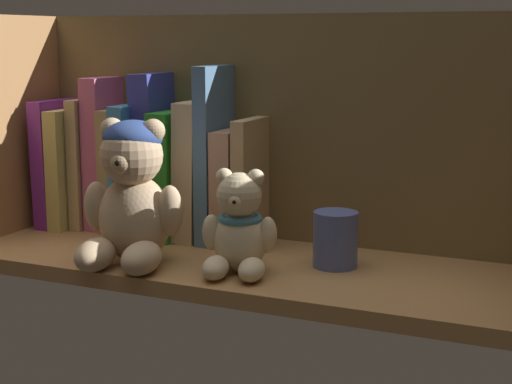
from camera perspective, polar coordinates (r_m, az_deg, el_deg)
name	(u,v)px	position (r cm, az deg, el deg)	size (l,w,h in cm)	color
shelf_board	(246,269)	(102.72, -0.74, -5.45)	(74.35, 24.22, 2.00)	#9E7042
shelf_back_panel	(284,136)	(111.03, 1.99, 3.97)	(76.75, 1.20, 33.07)	brown
shelf_side_panel_left	(4,133)	(120.26, -17.47, 4.01)	(1.60, 26.62, 33.07)	#9E7042
book_0	(67,161)	(126.06, -13.27, 2.18)	(2.42, 14.26, 18.83)	#732697
book_1	(81,166)	(124.60, -12.30, 1.83)	(2.34, 14.52, 17.58)	tan
book_2	(94,162)	(123.13, -11.44, 2.11)	(1.84, 11.00, 19.10)	tan
book_3	(108,152)	(121.45, -10.47, 2.78)	(2.83, 9.59, 22.25)	#BE5789
book_4	(125,168)	(120.13, -9.26, 1.66)	(2.67, 10.85, 17.81)	tan
book_5	(141,167)	(118.59, -8.15, 1.77)	(2.35, 14.18, 18.63)	#3D86CA
book_6	(159,153)	(116.68, -6.90, 2.74)	(3.33, 9.70, 22.99)	#353AA4
book_7	(181,173)	(115.32, -5.36, 1.38)	(3.26, 13.78, 17.88)	#247F22
book_8	(202,169)	(113.55, -3.83, 1.63)	(3.24, 12.21, 19.31)	tan
book_9	(220,153)	(111.88, -2.54, 2.78)	(2.04, 12.50, 24.24)	#4A7093
book_10	(238,185)	(111.40, -1.27, 0.52)	(2.94, 12.36, 15.69)	tan
book_11	(256,180)	(110.17, -0.02, 0.83)	(1.89, 12.13, 17.28)	tan
teddy_bear_larger	(132,195)	(101.01, -8.82, -0.24)	(13.46, 13.93, 18.18)	tan
teddy_bear_smaller	(239,229)	(96.06, -1.22, -2.66)	(9.60, 9.89, 12.67)	beige
pillar_candle	(335,239)	(99.68, 5.66, -3.36)	(5.53, 5.53, 6.94)	#4C5B99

